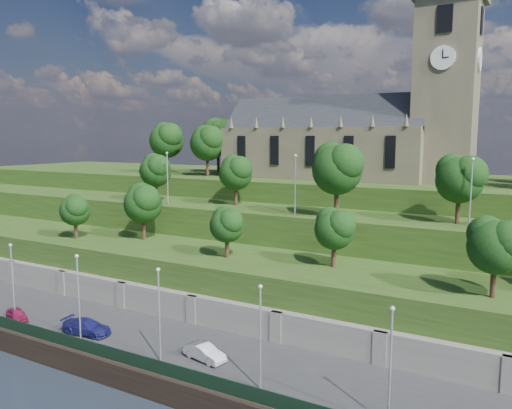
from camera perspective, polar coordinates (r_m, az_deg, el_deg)
The scene contains 17 objects.
ground at distance 44.74m, azimuth -10.89°, elevation -21.24°, with size 320.00×320.00×0.00m, color #1B222C.
promenade at distance 48.49m, azimuth -6.14°, elevation -17.41°, with size 160.00×12.00×2.00m, color #2D2D30.
quay_wall at distance 44.18m, azimuth -10.97°, elevation -20.01°, with size 160.00×0.50×2.20m, color black.
fence at distance 43.95m, azimuth -10.45°, elevation -17.97°, with size 160.00×0.10×1.20m, color black.
retaining_wall at distance 52.47m, azimuth -2.28°, elevation -13.58°, with size 160.00×2.10×5.00m.
embankment_lower at distance 56.89m, azimuth 0.94°, elevation -10.26°, with size 160.00×12.00×8.00m, color #284416.
embankment_upper at distance 65.87m, azimuth 5.51°, elevation -5.98°, with size 160.00×10.00×12.00m, color #284416.
hilltop at distance 84.85m, azimuth 11.26°, elevation -1.97°, with size 160.00×32.00×15.00m, color #284416.
church at distance 79.62m, azimuth 11.18°, elevation 8.27°, with size 38.60×12.35×27.60m.
trees_lower at distance 53.76m, azimuth 3.98°, elevation -1.87°, with size 62.52×8.85×7.56m.
trees_upper at distance 60.79m, azimuth 11.06°, elevation 3.70°, with size 60.75×8.38×8.98m.
trees_hilltop at distance 78.26m, azimuth 12.62°, elevation 7.65°, with size 70.96×16.67×11.31m.
lamp_posts_promenade at distance 44.88m, azimuth -11.02°, elevation -11.56°, with size 60.36×0.36×8.47m.
lamp_posts_upper at distance 61.49m, azimuth 4.51°, elevation 2.83°, with size 40.36×0.36×7.49m.
car_left at distance 60.56m, azimuth -25.66°, elevation -11.27°, with size 1.51×3.75×1.28m, color maroon.
car_middle at distance 46.13m, azimuth -5.90°, elevation -16.46°, with size 1.47×4.21×1.39m, color #B7B6BB.
car_right at distance 53.98m, azimuth -18.78°, elevation -13.10°, with size 2.10×5.16×1.50m, color navy.
Camera 1 is at (25.64, -29.65, 21.56)m, focal length 35.00 mm.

